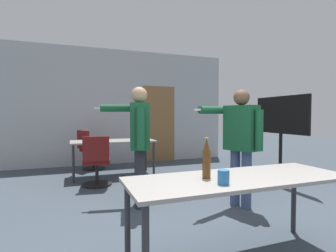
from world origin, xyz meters
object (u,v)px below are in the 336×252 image
object	(u,v)px
tv_screen	(281,128)
office_chair_far_left	(97,163)
person_far_watching	(138,135)
office_chair_far_right	(90,151)
beer_bottle	(207,159)
person_center_tall	(241,137)
drink_cup	(223,177)

from	to	relation	value
tv_screen	office_chair_far_left	xyz separation A→B (m)	(-3.19, 0.98, -0.61)
person_far_watching	office_chair_far_right	bearing A→B (deg)	20.08
beer_bottle	person_center_tall	bearing A→B (deg)	44.31
person_center_tall	office_chair_far_left	world-z (taller)	person_center_tall
tv_screen	person_center_tall	distance (m)	1.63
person_center_tall	office_chair_far_right	size ratio (longest dim) A/B	1.75
person_center_tall	drink_cup	xyz separation A→B (m)	(-1.10, -1.31, -0.17)
tv_screen	office_chair_far_right	world-z (taller)	tv_screen
person_far_watching	person_center_tall	bearing A→B (deg)	-100.71
office_chair_far_right	beer_bottle	xyz separation A→B (m)	(0.63, -4.39, 0.47)
office_chair_far_left	tv_screen	bearing A→B (deg)	-9.91
tv_screen	office_chair_far_right	size ratio (longest dim) A/B	1.75
tv_screen	office_chair_far_left	size ratio (longest dim) A/B	1.79
tv_screen	drink_cup	bearing A→B (deg)	-50.57
tv_screen	office_chair_far_left	world-z (taller)	tv_screen
tv_screen	drink_cup	xyz separation A→B (m)	(-2.53, -2.08, -0.23)
person_far_watching	drink_cup	world-z (taller)	person_far_watching
office_chair_far_right	person_center_tall	bearing A→B (deg)	0.88
office_chair_far_left	person_center_tall	bearing A→B (deg)	-37.81
person_far_watching	office_chair_far_right	size ratio (longest dim) A/B	1.79
person_far_watching	drink_cup	distance (m)	1.84
office_chair_far_right	person_far_watching	bearing A→B (deg)	-17.87
tv_screen	office_chair_far_right	xyz separation A→B (m)	(-3.19, 2.52, -0.60)
office_chair_far_left	beer_bottle	bearing A→B (deg)	-70.36
tv_screen	beer_bottle	world-z (taller)	tv_screen
beer_bottle	tv_screen	bearing A→B (deg)	36.12
tv_screen	person_center_tall	world-z (taller)	person_center_tall
office_chair_far_left	beer_bottle	size ratio (longest dim) A/B	2.67
tv_screen	beer_bottle	xyz separation A→B (m)	(-2.56, -1.87, -0.13)
person_center_tall	beer_bottle	xyz separation A→B (m)	(-1.12, -1.10, -0.07)
person_center_tall	office_chair_far_left	bearing A→B (deg)	25.68
office_chair_far_right	beer_bottle	size ratio (longest dim) A/B	2.72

